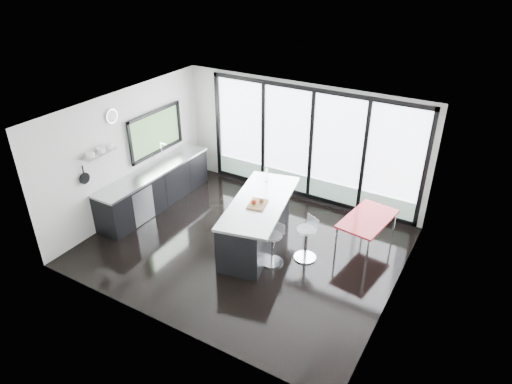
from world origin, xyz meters
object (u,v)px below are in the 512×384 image
Objects in this scene: bar_stool_near at (273,249)px; bar_stool_far at (306,243)px; island at (256,221)px; red_table at (366,233)px.

bar_stool_far is at bearing 55.37° from bar_stool_near.
island is 2.22m from red_table.
island is 3.77× the size of bar_stool_far.
bar_stool_far is at bearing 0.90° from island.
red_table reaches higher than bar_stool_near.
island is at bearing -154.79° from red_table.
red_table is (2.00, 0.94, -0.15)m from island.
island reaches higher than bar_stool_far.
bar_stool_far is (1.11, 0.02, -0.16)m from island.
bar_stool_near is (0.62, -0.44, -0.18)m from island.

